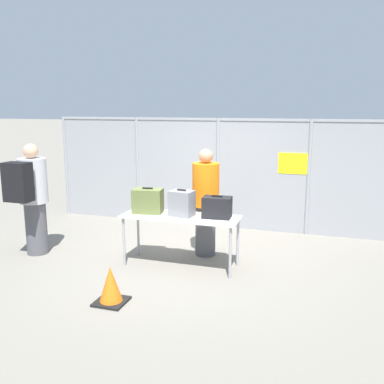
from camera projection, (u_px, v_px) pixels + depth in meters
ground_plane at (184, 261)px, 6.83m from camera, size 120.00×120.00×0.00m
fence_section at (218, 171)px, 8.57m from camera, size 7.13×0.07×2.20m
inspection_table at (181, 220)px, 6.51m from camera, size 1.80×0.64×0.80m
suitcase_olive at (148, 201)px, 6.64m from camera, size 0.49×0.35×0.40m
suitcase_grey at (182, 203)px, 6.45m from camera, size 0.38×0.31×0.41m
suitcase_black at (217, 207)px, 6.36m from camera, size 0.43×0.29×0.34m
traveler_hooded at (31, 195)px, 6.95m from camera, size 0.46×0.71×1.84m
security_worker_near at (206, 201)px, 6.97m from camera, size 0.44×0.44×1.76m
utility_trailer at (265, 192)px, 10.23m from camera, size 4.09×2.20×0.70m
traffic_cone at (111, 286)px, 5.35m from camera, size 0.38×0.38×0.48m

